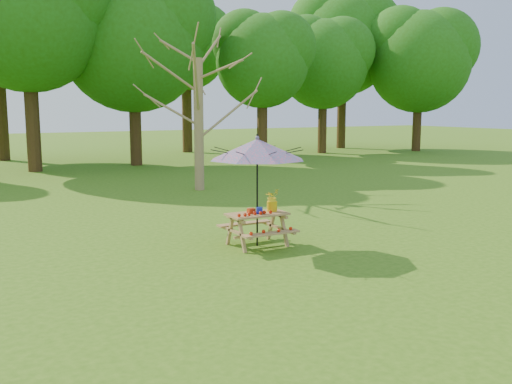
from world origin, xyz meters
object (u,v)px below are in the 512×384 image
patio_umbrella (257,149)px  bare_tree (197,1)px  flower_bucket (272,199)px  picnic_table (257,230)px

patio_umbrella → bare_tree: bearing=74.8°
patio_umbrella → flower_bucket: (0.36, 0.03, -1.03)m
bare_tree → flower_bucket: (-1.75, -7.74, -5.23)m
picnic_table → flower_bucket: 0.69m
picnic_table → bare_tree: bearing=74.8°
bare_tree → flower_bucket: bare_tree is taller
patio_umbrella → picnic_table: bearing=-95.2°
bare_tree → patio_umbrella: 9.08m
flower_bucket → bare_tree: bearing=77.2°
bare_tree → flower_bucket: 9.51m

